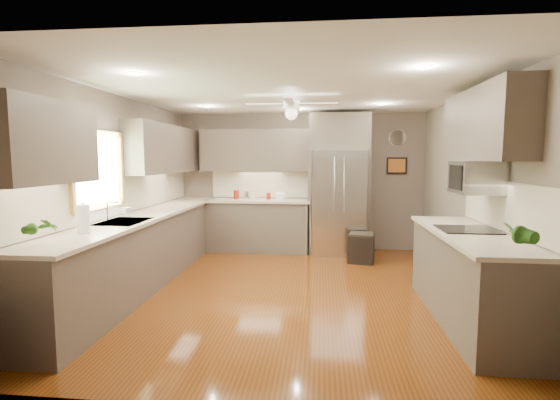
% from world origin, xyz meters
% --- Properties ---
extents(floor, '(5.00, 5.00, 0.00)m').
position_xyz_m(floor, '(0.00, 0.00, 0.00)').
color(floor, '#4F280A').
rests_on(floor, ground).
extents(ceiling, '(5.00, 5.00, 0.00)m').
position_xyz_m(ceiling, '(0.00, 0.00, 2.50)').
color(ceiling, white).
rests_on(ceiling, ground).
extents(wall_back, '(4.50, 0.00, 4.50)m').
position_xyz_m(wall_back, '(0.00, 2.50, 1.25)').
color(wall_back, '#695C50').
rests_on(wall_back, ground).
extents(wall_front, '(4.50, 0.00, 4.50)m').
position_xyz_m(wall_front, '(0.00, -2.50, 1.25)').
color(wall_front, '#695C50').
rests_on(wall_front, ground).
extents(wall_left, '(0.00, 5.00, 5.00)m').
position_xyz_m(wall_left, '(-2.25, 0.00, 1.25)').
color(wall_left, '#695C50').
rests_on(wall_left, ground).
extents(wall_right, '(0.00, 5.00, 5.00)m').
position_xyz_m(wall_right, '(2.25, 0.00, 1.25)').
color(wall_right, '#695C50').
rests_on(wall_right, ground).
extents(canister_a, '(0.12, 0.12, 0.16)m').
position_xyz_m(canister_a, '(-1.15, 2.24, 1.02)').
color(canister_a, maroon).
rests_on(canister_a, back_run).
extents(canister_b, '(0.11, 0.11, 0.15)m').
position_xyz_m(canister_b, '(-0.95, 2.23, 1.01)').
color(canister_b, silver).
rests_on(canister_b, back_run).
extents(canister_c, '(0.16, 0.16, 0.20)m').
position_xyz_m(canister_c, '(-0.82, 2.19, 1.03)').
color(canister_c, beige).
rests_on(canister_c, back_run).
extents(canister_d, '(0.08, 0.08, 0.12)m').
position_xyz_m(canister_d, '(-0.55, 2.21, 1.00)').
color(canister_d, maroon).
rests_on(canister_d, back_run).
extents(soap_bottle, '(0.09, 0.09, 0.17)m').
position_xyz_m(soap_bottle, '(-2.06, -0.14, 1.02)').
color(soap_bottle, white).
rests_on(soap_bottle, left_run).
extents(potted_plant_left, '(0.19, 0.15, 0.32)m').
position_xyz_m(potted_plant_left, '(-1.97, -1.86, 1.10)').
color(potted_plant_left, '#2B621C').
rests_on(potted_plant_left, left_run).
extents(potted_plant_right, '(0.22, 0.20, 0.33)m').
position_xyz_m(potted_plant_right, '(1.91, -1.79, 1.10)').
color(potted_plant_right, '#2B621C').
rests_on(potted_plant_right, right_run).
extents(bowl, '(0.29, 0.29, 0.06)m').
position_xyz_m(bowl, '(-0.33, 2.19, 0.97)').
color(bowl, beige).
rests_on(bowl, back_run).
extents(left_run, '(0.65, 4.70, 1.45)m').
position_xyz_m(left_run, '(-1.95, 0.15, 0.48)').
color(left_run, brown).
rests_on(left_run, ground).
extents(back_run, '(1.85, 0.65, 1.45)m').
position_xyz_m(back_run, '(-0.72, 2.20, 0.48)').
color(back_run, brown).
rests_on(back_run, ground).
extents(uppers, '(4.50, 4.70, 0.95)m').
position_xyz_m(uppers, '(-0.74, 0.71, 1.87)').
color(uppers, brown).
rests_on(uppers, wall_left).
extents(window, '(0.05, 1.12, 0.92)m').
position_xyz_m(window, '(-2.22, -0.50, 1.55)').
color(window, '#BFF2B2').
rests_on(window, wall_left).
extents(sink, '(0.50, 0.70, 0.32)m').
position_xyz_m(sink, '(-1.93, -0.50, 0.91)').
color(sink, silver).
rests_on(sink, left_run).
extents(refrigerator, '(1.06, 0.75, 2.45)m').
position_xyz_m(refrigerator, '(0.70, 2.16, 1.19)').
color(refrigerator, silver).
rests_on(refrigerator, ground).
extents(right_run, '(0.70, 2.20, 1.45)m').
position_xyz_m(right_run, '(1.93, -0.80, 0.48)').
color(right_run, brown).
rests_on(right_run, ground).
extents(microwave, '(0.43, 0.55, 0.34)m').
position_xyz_m(microwave, '(2.03, -0.55, 1.48)').
color(microwave, silver).
rests_on(microwave, wall_right).
extents(ceiling_fan, '(1.18, 1.18, 0.32)m').
position_xyz_m(ceiling_fan, '(-0.00, 0.30, 2.33)').
color(ceiling_fan, white).
rests_on(ceiling_fan, ceiling).
extents(recessed_lights, '(2.84, 3.14, 0.01)m').
position_xyz_m(recessed_lights, '(-0.04, 0.40, 2.49)').
color(recessed_lights, white).
rests_on(recessed_lights, ceiling).
extents(wall_clock, '(0.30, 0.03, 0.30)m').
position_xyz_m(wall_clock, '(1.75, 2.48, 2.05)').
color(wall_clock, white).
rests_on(wall_clock, wall_back).
extents(framed_print, '(0.36, 0.03, 0.30)m').
position_xyz_m(framed_print, '(1.75, 2.48, 1.55)').
color(framed_print, black).
rests_on(framed_print, wall_back).
extents(stool, '(0.46, 0.46, 0.47)m').
position_xyz_m(stool, '(1.05, 1.53, 0.24)').
color(stool, black).
rests_on(stool, ground).
extents(paper_towel, '(0.12, 0.12, 0.31)m').
position_xyz_m(paper_towel, '(-1.96, -1.26, 1.08)').
color(paper_towel, white).
rests_on(paper_towel, left_run).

